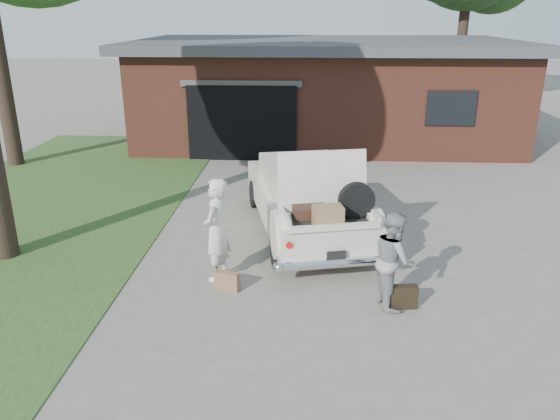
{
  "coord_description": "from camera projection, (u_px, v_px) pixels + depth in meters",
  "views": [
    {
      "loc": [
        0.44,
        -7.84,
        4.18
      ],
      "look_at": [
        0.0,
        0.6,
        1.1
      ],
      "focal_mm": 35.0,
      "sensor_mm": 36.0,
      "label": 1
    }
  ],
  "objects": [
    {
      "name": "sedan",
      "position": [
        306.0,
        198.0,
        10.82
      ],
      "size": [
        2.82,
        5.05,
        1.96
      ],
      "rotation": [
        0.0,
        0.0,
        0.22
      ],
      "color": "white",
      "rests_on": "ground"
    },
    {
      "name": "suitcase_right",
      "position": [
        401.0,
        297.0,
        8.12
      ],
      "size": [
        0.49,
        0.21,
        0.36
      ],
      "primitive_type": "cube",
      "rotation": [
        0.0,
        0.0,
        0.14
      ],
      "color": "black",
      "rests_on": "ground"
    },
    {
      "name": "house",
      "position": [
        324.0,
        88.0,
        18.96
      ],
      "size": [
        12.8,
        7.8,
        3.3
      ],
      "color": "brown",
      "rests_on": "ground"
    },
    {
      "name": "woman_right",
      "position": [
        393.0,
        259.0,
        8.05
      ],
      "size": [
        0.67,
        0.8,
        1.48
      ],
      "primitive_type": "imported",
      "rotation": [
        0.0,
        0.0,
        1.74
      ],
      "color": "gray",
      "rests_on": "ground"
    },
    {
      "name": "grass_strip",
      "position": [
        34.0,
        215.0,
        11.89
      ],
      "size": [
        6.0,
        16.0,
        0.02
      ],
      "primitive_type": "cube",
      "color": "#2D4C1E",
      "rests_on": "ground"
    },
    {
      "name": "woman_left",
      "position": [
        216.0,
        230.0,
        8.82
      ],
      "size": [
        0.53,
        0.7,
        1.72
      ],
      "primitive_type": "imported",
      "rotation": [
        0.0,
        0.0,
        -1.77
      ],
      "color": "silver",
      "rests_on": "ground"
    },
    {
      "name": "ground",
      "position": [
        278.0,
        287.0,
        8.81
      ],
      "size": [
        90.0,
        90.0,
        0.0
      ],
      "primitive_type": "plane",
      "color": "gray",
      "rests_on": "ground"
    },
    {
      "name": "suitcase_left",
      "position": [
        227.0,
        281.0,
        8.66
      ],
      "size": [
        0.42,
        0.25,
        0.31
      ],
      "primitive_type": "cube",
      "rotation": [
        0.0,
        0.0,
        -0.32
      ],
      "color": "#8D6547",
      "rests_on": "ground"
    }
  ]
}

